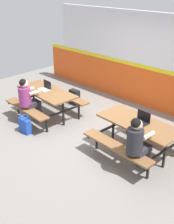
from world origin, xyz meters
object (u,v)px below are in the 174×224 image
(tote_bag_bright, at_px, (25,125))
(laptop_silver, at_px, (45,88))
(student_nearer, at_px, (28,97))
(student_further, at_px, (137,142))
(laptop_dark, at_px, (141,120))
(picnic_table_left, at_px, (47,97))
(backpack_dark, at_px, (75,97))
(picnic_table_right, at_px, (138,129))

(tote_bag_bright, bearing_deg, laptop_silver, 111.74)
(laptop_silver, bearing_deg, tote_bag_bright, -68.26)
(student_nearer, xyz_separation_m, laptop_silver, (-0.06, 0.60, 0.08))
(student_further, distance_m, laptop_silver, 3.21)
(laptop_dark, bearing_deg, student_further, -60.84)
(student_nearer, bearing_deg, tote_bag_bright, -48.34)
(student_further, relative_size, laptop_dark, 3.63)
(picnic_table_left, xyz_separation_m, student_further, (3.08, -0.35, 0.13))
(student_nearer, xyz_separation_m, laptop_dark, (2.78, 0.82, 0.08))
(laptop_dark, bearing_deg, backpack_dark, 164.22)
(picnic_table_left, bearing_deg, picnic_table_right, 4.84)
(picnic_table_left, height_order, backpack_dark, picnic_table_left)
(student_nearer, bearing_deg, laptop_silver, 95.63)
(picnic_table_left, height_order, picnic_table_right, same)
(student_nearer, height_order, student_further, same)
(laptop_dark, height_order, backpack_dark, laptop_dark)
(picnic_table_left, bearing_deg, laptop_dark, 5.50)
(student_further, bearing_deg, picnic_table_right, 123.47)
(picnic_table_left, distance_m, picnic_table_right, 2.71)
(laptop_dark, xyz_separation_m, tote_bag_bright, (-2.46, -1.18, -0.59))
(student_further, distance_m, backpack_dark, 3.51)
(picnic_table_right, distance_m, student_nearer, 2.86)
(picnic_table_right, xyz_separation_m, tote_bag_bright, (-2.42, -1.15, -0.38))
(backpack_dark, bearing_deg, laptop_dark, -15.78)
(backpack_dark, distance_m, tote_bag_bright, 2.02)
(picnic_table_right, xyz_separation_m, laptop_silver, (-2.80, -0.19, 0.21))
(picnic_table_right, distance_m, student_further, 0.71)
(picnic_table_right, bearing_deg, laptop_dark, 41.09)
(laptop_dark, height_order, tote_bag_bright, laptop_dark)
(picnic_table_right, height_order, student_nearer, student_nearer)
(laptop_silver, bearing_deg, picnic_table_right, 3.78)
(picnic_table_right, bearing_deg, student_further, -56.53)
(laptop_silver, distance_m, backpack_dark, 1.17)
(student_nearer, xyz_separation_m, student_further, (3.13, 0.20, 0.00))
(student_further, distance_m, tote_bag_bright, 2.91)
(picnic_table_left, height_order, student_further, student_further)
(picnic_table_left, xyz_separation_m, tote_bag_bright, (0.28, -0.92, -0.38))
(tote_bag_bright, bearing_deg, picnic_table_left, 106.98)
(tote_bag_bright, bearing_deg, picnic_table_right, 25.42)
(tote_bag_bright, bearing_deg, student_nearer, 131.66)
(laptop_silver, height_order, backpack_dark, laptop_silver)
(laptop_silver, bearing_deg, student_nearer, -84.37)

